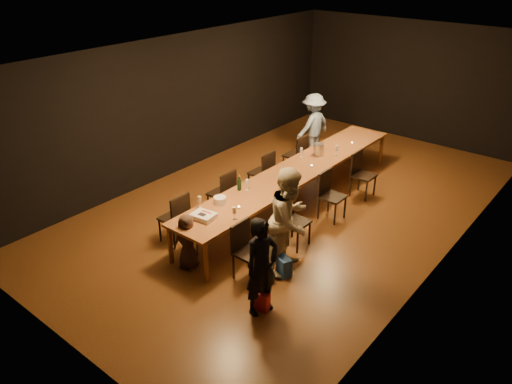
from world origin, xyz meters
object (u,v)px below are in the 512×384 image
Objects in this scene: plate_stack at (220,200)px; woman_birthday at (262,267)px; woman_tan at (290,220)px; champagne_bottle at (239,182)px; child at (187,242)px; chair_left_0 at (174,217)px; chair_right_0 at (250,252)px; chair_left_2 at (261,172)px; man_blue at (313,125)px; chair_left_3 at (295,155)px; chair_right_2 at (333,196)px; chair_right_3 at (364,175)px; birthday_cake at (204,216)px; ice_bucket at (318,149)px; chair_left_1 at (221,193)px; table at (295,173)px.

woman_birthday is at bearing -30.19° from plate_stack.
woman_tan is 1.51m from champagne_bottle.
champagne_bottle is at bearing 82.90° from child.
chair_left_0 is at bearing 100.57° from woman_tan.
chair_left_0 is 0.88m from plate_stack.
chair_left_2 is (-1.70, 2.40, 0.00)m from chair_right_0.
man_blue is 5.08× the size of champagne_bottle.
chair_right_0 and chair_left_3 have the same top height.
chair_right_3 is at bearing 180.00° from chair_right_2.
birthday_cake is (1.09, -4.82, 0.03)m from man_blue.
plate_stack is 0.89× the size of ice_bucket.
woman_tan is at bearing 24.58° from child.
chair_left_1 is (0.00, 1.20, 0.00)m from chair_left_0.
chair_right_3 is at bearing 15.99° from ice_bucket.
champagne_bottle reaches higher than child.
chair_right_0 is 1.00× the size of chair_left_1.
champagne_bottle reaches higher than birthday_cake.
chair_left_0 is 1.29m from champagne_bottle.
table is at bearing 83.85° from plate_stack.
chair_left_3 is 3.62m from woman_tan.
champagne_bottle reaches higher than chair_left_1.
chair_right_3 is 0.99× the size of child.
chair_right_2 is at bearing -90.00° from chair_left_2.
plate_stack is 2.85m from ice_bucket.
chair_left_0 is at bearing -180.00° from chair_left_3.
child is 3.76m from ice_bucket.
woman_birthday is 0.96× the size of man_blue.
woman_tan is at bearing -18.11° from champagne_bottle.
woman_tan is at bearing 9.49° from chair_right_2.
plate_stack is at bearing -28.88° from chair_right_2.
chair_right_0 is at bearing -154.72° from chair_left_3.
chair_left_1 is at bearing -125.22° from chair_right_0.
man_blue is at bearing 7.38° from chair_left_2.
man_blue reaches higher than champagne_bottle.
table is 1.49m from chair_left_1.
chair_right_0 is 3.48m from ice_bucket.
chair_right_2 and chair_left_1 have the same top height.
chair_left_3 is at bearing 27.47° from woman_tan.
chair_left_3 is 0.63× the size of woman_birthday.
woman_tan is 8.13× the size of plate_stack.
child reaches higher than birthday_cake.
champagne_bottle reaches higher than chair_right_3.
champagne_bottle reaches higher than plate_stack.
chair_left_0 is at bearing 137.55° from child.
table is 6.45× the size of chair_left_1.
ice_bucket is (0.76, 0.93, 0.41)m from chair_left_2.
man_blue is at bearing 115.98° from table.
plate_stack is (0.64, -0.72, 0.34)m from chair_left_1.
child is (-1.57, 0.09, -0.27)m from woman_birthday.
chair_left_2 is (-1.70, 0.00, 0.00)m from chair_right_2.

